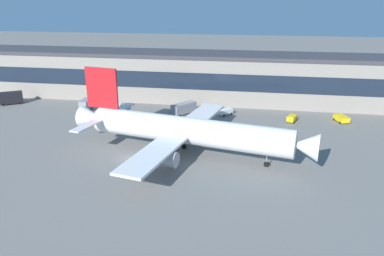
{
  "coord_description": "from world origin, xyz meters",
  "views": [
    {
      "loc": [
        26.87,
        -71.16,
        33.43
      ],
      "look_at": [
        12.64,
        8.82,
        5.0
      ],
      "focal_mm": 34.7,
      "sensor_mm": 36.0,
      "label": 1
    }
  ],
  "objects": [
    {
      "name": "fuel_truck",
      "position": [
        5.29,
        35.29,
        1.88
      ],
      "size": [
        7.21,
        8.44,
        3.35
      ],
      "color": "gray",
      "rests_on": "ground_plane"
    },
    {
      "name": "follow_me_car",
      "position": [
        18.13,
        36.6,
        1.09
      ],
      "size": [
        4.38,
        4.52,
        1.85
      ],
      "color": "white",
      "rests_on": "ground_plane"
    },
    {
      "name": "pushback_tractor",
      "position": [
        51.33,
        35.55,
        1.05
      ],
      "size": [
        4.05,
        5.39,
        1.75
      ],
      "color": "yellow",
      "rests_on": "ground_plane"
    },
    {
      "name": "catering_truck",
      "position": [
        -53.65,
        36.12,
        2.29
      ],
      "size": [
        7.43,
        6.16,
        4.15
      ],
      "color": "black",
      "rests_on": "ground_plane"
    },
    {
      "name": "stair_truck",
      "position": [
        -25.67,
        33.61,
        1.98
      ],
      "size": [
        3.02,
        6.22,
        3.55
      ],
      "color": "gray",
      "rests_on": "ground_plane"
    },
    {
      "name": "baggage_tug",
      "position": [
        37.32,
        33.16,
        1.09
      ],
      "size": [
        3.21,
        4.09,
        1.85
      ],
      "color": "yellow",
      "rests_on": "ground_plane"
    },
    {
      "name": "ground_plane",
      "position": [
        0.0,
        0.0,
        0.0
      ],
      "size": [
        600.0,
        600.0,
        0.0
      ],
      "primitive_type": "plane",
      "color": "slate"
    },
    {
      "name": "airliner",
      "position": [
        11.77,
        5.0,
        5.72
      ],
      "size": [
        56.04,
        47.78,
        18.33
      ],
      "color": "white",
      "rests_on": "ground_plane"
    },
    {
      "name": "crew_van",
      "position": [
        -15.2,
        33.29,
        1.46
      ],
      "size": [
        3.21,
        5.54,
        2.55
      ],
      "color": "white",
      "rests_on": "ground_plane"
    },
    {
      "name": "terminal_building",
      "position": [
        0.0,
        53.56,
        8.11
      ],
      "size": [
        171.34,
        18.05,
        16.18
      ],
      "color": "gray",
      "rests_on": "ground_plane"
    }
  ]
}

